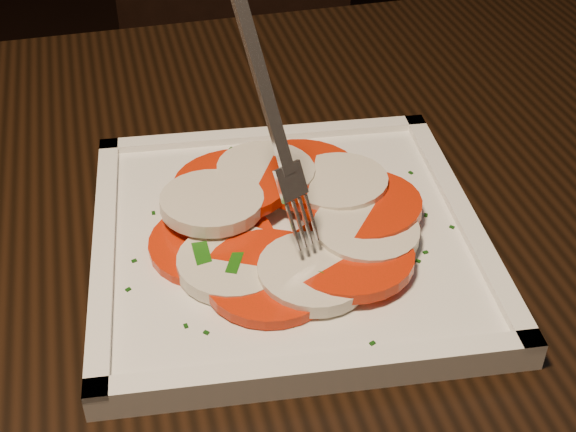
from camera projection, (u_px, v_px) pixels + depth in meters
name	position (u px, v px, depth m)	size (l,w,h in m)	color
table	(276.00, 334.00, 0.65)	(1.22, 0.84, 0.75)	black
chair	(234.00, 33.00, 1.38)	(0.49, 0.49, 0.93)	black
plate	(288.00, 241.00, 0.58)	(0.28, 0.28, 0.01)	white
caprese_salad	(288.00, 220.00, 0.57)	(0.24, 0.24, 0.03)	red
fork	(261.00, 105.00, 0.51)	(0.03, 0.08, 0.17)	white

